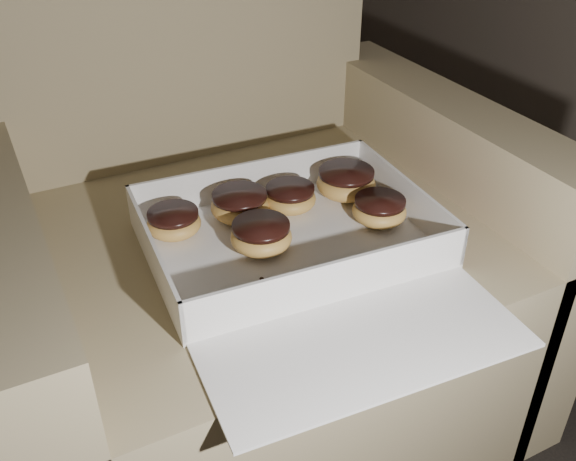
# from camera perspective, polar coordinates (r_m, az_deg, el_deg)

# --- Properties ---
(armchair) EXTENTS (0.95, 0.80, 0.99)m
(armchair) POSITION_cam_1_polar(r_m,az_deg,el_deg) (1.23, -3.78, -3.07)
(armchair) COLOR #93835D
(armchair) RESTS_ON floor
(bakery_box) EXTENTS (0.48, 0.55, 0.08)m
(bakery_box) POSITION_cam_1_polar(r_m,az_deg,el_deg) (1.01, 1.26, -1.94)
(bakery_box) COLOR white
(bakery_box) RESTS_ON armchair
(donut_a) EXTENTS (0.11, 0.11, 0.05)m
(donut_a) POSITION_cam_1_polar(r_m,az_deg,el_deg) (1.16, 5.18, 4.30)
(donut_a) COLOR gold
(donut_a) RESTS_ON bakery_box
(donut_b) EXTENTS (0.10, 0.10, 0.05)m
(donut_b) POSITION_cam_1_polar(r_m,az_deg,el_deg) (1.10, -4.31, 2.28)
(donut_b) COLOR gold
(donut_b) RESTS_ON bakery_box
(donut_c) EXTENTS (0.09, 0.09, 0.05)m
(donut_c) POSITION_cam_1_polar(r_m,az_deg,el_deg) (1.10, 8.13, 1.84)
(donut_c) COLOR gold
(donut_c) RESTS_ON bakery_box
(donut_d) EXTENTS (0.09, 0.09, 0.05)m
(donut_d) POSITION_cam_1_polar(r_m,az_deg,el_deg) (1.12, 0.19, 2.97)
(donut_d) COLOR gold
(donut_d) RESTS_ON bakery_box
(donut_e) EXTENTS (0.10, 0.10, 0.05)m
(donut_e) POSITION_cam_1_polar(r_m,az_deg,el_deg) (1.02, -2.39, -0.45)
(donut_e) COLOR gold
(donut_e) RESTS_ON bakery_box
(donut_f) EXTENTS (0.09, 0.09, 0.04)m
(donut_f) POSITION_cam_1_polar(r_m,az_deg,el_deg) (1.07, -10.12, 0.73)
(donut_f) COLOR gold
(donut_f) RESTS_ON bakery_box
(crumb_a) EXTENTS (0.01, 0.01, 0.00)m
(crumb_a) POSITION_cam_1_polar(r_m,az_deg,el_deg) (1.09, 8.91, 0.31)
(crumb_a) COLOR black
(crumb_a) RESTS_ON bakery_box
(crumb_b) EXTENTS (0.01, 0.01, 0.00)m
(crumb_b) POSITION_cam_1_polar(r_m,az_deg,el_deg) (0.96, -0.03, -4.31)
(crumb_b) COLOR black
(crumb_b) RESTS_ON bakery_box
(crumb_c) EXTENTS (0.01, 0.01, 0.00)m
(crumb_c) POSITION_cam_1_polar(r_m,az_deg,el_deg) (0.96, -2.35, -4.29)
(crumb_c) COLOR black
(crumb_c) RESTS_ON bakery_box
(crumb_d) EXTENTS (0.01, 0.01, 0.00)m
(crumb_d) POSITION_cam_1_polar(r_m,az_deg,el_deg) (0.92, -3.97, -6.68)
(crumb_d) COLOR black
(crumb_d) RESTS_ON bakery_box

